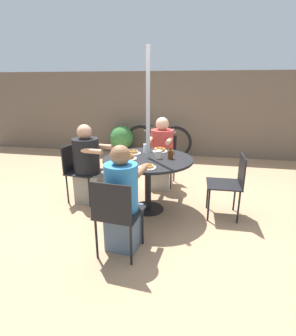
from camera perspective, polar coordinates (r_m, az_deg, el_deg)
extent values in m
plane|color=tan|center=(3.78, 0.00, -8.94)|extent=(12.00, 12.00, 0.00)
cube|color=brown|center=(6.44, 5.38, 11.49)|extent=(10.00, 0.06, 1.98)
cylinder|color=black|center=(3.78, 0.00, -8.83)|extent=(0.44, 0.44, 0.01)
cylinder|color=black|center=(3.63, 0.00, -3.82)|extent=(0.09, 0.09, 0.73)
cylinder|color=black|center=(3.51, 0.00, 1.94)|extent=(1.21, 1.21, 0.03)
cylinder|color=#ADADB2|center=(3.43, 0.00, 7.27)|extent=(0.05, 0.05, 2.15)
cylinder|color=black|center=(4.15, -10.05, -3.34)|extent=(0.02, 0.02, 0.44)
cylinder|color=black|center=(3.86, -12.63, -5.21)|extent=(0.02, 0.02, 0.44)
cylinder|color=black|center=(4.33, -14.37, -2.72)|extent=(0.02, 0.02, 0.44)
cylinder|color=black|center=(4.05, -17.14, -4.45)|extent=(0.02, 0.02, 0.44)
cube|color=black|center=(4.01, -13.79, -0.84)|extent=(0.49, 0.49, 0.02)
cube|color=black|center=(4.07, -16.49, 2.16)|extent=(0.07, 0.41, 0.38)
cube|color=gray|center=(4.04, -12.13, -4.11)|extent=(0.44, 0.41, 0.44)
cylinder|color=black|center=(3.91, -13.31, 2.54)|extent=(0.38, 0.38, 0.52)
sphere|color=tan|center=(3.84, -13.69, 7.64)|extent=(0.21, 0.21, 0.21)
cylinder|color=tan|center=(3.92, -9.91, 4.68)|extent=(0.31, 0.11, 0.07)
cylinder|color=tan|center=(3.66, -12.15, 3.60)|extent=(0.31, 0.11, 0.07)
cylinder|color=black|center=(3.06, -7.92, -11.41)|extent=(0.02, 0.02, 0.44)
cylinder|color=black|center=(2.94, -1.18, -12.53)|extent=(0.02, 0.02, 0.44)
cylinder|color=black|center=(2.78, -11.15, -14.91)|extent=(0.02, 0.02, 0.44)
cylinder|color=black|center=(2.64, -3.73, -16.40)|extent=(0.02, 0.02, 0.44)
cube|color=black|center=(2.73, -6.16, -9.61)|extent=(0.47, 0.47, 0.02)
cube|color=black|center=(2.47, -8.17, -7.58)|extent=(0.41, 0.06, 0.38)
cube|color=slate|center=(2.93, -5.15, -12.65)|extent=(0.36, 0.39, 0.44)
cylinder|color=teal|center=(2.68, -5.84, -4.38)|extent=(0.34, 0.34, 0.51)
sphere|color=brown|center=(2.57, -6.08, 2.78)|extent=(0.20, 0.20, 0.20)
cylinder|color=brown|center=(2.86, -6.97, -0.32)|extent=(0.10, 0.33, 0.07)
cylinder|color=brown|center=(2.76, -1.71, -0.84)|extent=(0.10, 0.33, 0.07)
cylinder|color=black|center=(3.48, 13.05, -7.89)|extent=(0.02, 0.02, 0.44)
cylinder|color=black|center=(3.82, 12.83, -5.49)|extent=(0.02, 0.02, 0.44)
cylinder|color=black|center=(3.52, 19.11, -8.12)|extent=(0.02, 0.02, 0.44)
cylinder|color=black|center=(3.86, 18.33, -5.73)|extent=(0.02, 0.02, 0.44)
cube|color=black|center=(3.58, 16.15, -3.40)|extent=(0.44, 0.44, 0.02)
cube|color=black|center=(3.54, 19.77, -0.51)|extent=(0.03, 0.41, 0.38)
cylinder|color=black|center=(4.40, 4.97, -1.87)|extent=(0.02, 0.02, 0.44)
cylinder|color=black|center=(4.47, 0.30, -1.48)|extent=(0.02, 0.02, 0.44)
cylinder|color=black|center=(4.75, 5.70, -0.40)|extent=(0.02, 0.02, 0.44)
cylinder|color=black|center=(4.81, 1.35, -0.06)|extent=(0.02, 0.02, 0.44)
cube|color=black|center=(4.53, 3.13, 1.84)|extent=(0.46, 0.46, 0.02)
cube|color=black|center=(4.68, 3.67, 4.89)|extent=(0.41, 0.04, 0.38)
cube|color=beige|center=(4.50, 2.79, -1.39)|extent=(0.38, 0.42, 0.44)
cylinder|color=#B73833|center=(4.41, 3.03, 4.87)|extent=(0.38, 0.38, 0.54)
sphere|color=#DBA884|center=(4.34, 3.11, 9.58)|extent=(0.22, 0.22, 0.22)
cylinder|color=#DBA884|center=(4.17, 4.61, 5.91)|extent=(0.09, 0.32, 0.07)
cylinder|color=#DBA884|center=(4.23, 0.50, 6.15)|extent=(0.09, 0.32, 0.07)
cylinder|color=white|center=(3.08, -0.18, 0.06)|extent=(0.21, 0.21, 0.02)
cylinder|color=#AD7A3D|center=(3.07, -0.13, 0.27)|extent=(0.16, 0.16, 0.01)
cylinder|color=#AD7A3D|center=(3.07, -0.14, 0.51)|extent=(0.15, 0.15, 0.01)
ellipsoid|color=brown|center=(3.07, -0.18, 0.65)|extent=(0.12, 0.11, 0.00)
cube|color=#F4E084|center=(3.07, -0.27, 0.79)|extent=(0.03, 0.03, 0.01)
cylinder|color=white|center=(3.71, -3.24, 3.18)|extent=(0.21, 0.21, 0.02)
cylinder|color=#AD7A3D|center=(3.71, -3.20, 3.38)|extent=(0.13, 0.13, 0.01)
cylinder|color=#AD7A3D|center=(3.71, -3.23, 3.56)|extent=(0.13, 0.13, 0.01)
cylinder|color=#AD7A3D|center=(3.70, -3.21, 3.73)|extent=(0.12, 0.12, 0.01)
ellipsoid|color=brown|center=(3.70, -3.25, 3.85)|extent=(0.10, 0.09, 0.00)
cube|color=#F4E084|center=(3.69, -3.16, 3.91)|extent=(0.03, 0.03, 0.01)
cylinder|color=white|center=(3.82, 2.61, 3.63)|extent=(0.21, 0.21, 0.02)
cylinder|color=#AD7A3D|center=(3.82, 2.52, 3.81)|extent=(0.15, 0.15, 0.01)
cylinder|color=#AD7A3D|center=(3.81, 2.54, 3.94)|extent=(0.15, 0.15, 0.01)
cylinder|color=#AD7A3D|center=(3.81, 2.56, 4.09)|extent=(0.16, 0.16, 0.01)
cylinder|color=#AD7A3D|center=(3.81, 2.55, 4.24)|extent=(0.15, 0.15, 0.01)
ellipsoid|color=brown|center=(3.81, 2.63, 4.35)|extent=(0.12, 0.11, 0.00)
cube|color=#F4E084|center=(3.81, 2.64, 4.46)|extent=(0.03, 0.03, 0.01)
cylinder|color=white|center=(3.46, -4.23, 2.04)|extent=(0.21, 0.21, 0.02)
cylinder|color=#AD7A3D|center=(3.45, -4.21, 2.23)|extent=(0.15, 0.15, 0.01)
cylinder|color=#AD7A3D|center=(3.46, -4.31, 2.45)|extent=(0.16, 0.16, 0.01)
cylinder|color=#AD7A3D|center=(3.45, -4.31, 2.60)|extent=(0.16, 0.16, 0.01)
cylinder|color=#AD7A3D|center=(3.45, -4.29, 2.77)|extent=(0.15, 0.15, 0.01)
ellipsoid|color=brown|center=(3.44, -4.25, 2.88)|extent=(0.12, 0.11, 0.00)
cube|color=#F4E084|center=(3.44, -4.29, 2.97)|extent=(0.02, 0.02, 0.01)
cylinder|color=#602D0F|center=(3.47, 4.91, 2.90)|extent=(0.07, 0.07, 0.11)
cylinder|color=#602D0F|center=(3.45, 4.95, 4.15)|extent=(0.03, 0.03, 0.05)
torus|color=#602D0F|center=(3.46, 5.45, 3.13)|extent=(0.05, 0.01, 0.05)
cylinder|color=beige|center=(3.48, 2.29, 2.89)|extent=(0.09, 0.09, 0.10)
cylinder|color=white|center=(3.47, 2.30, 3.73)|extent=(0.09, 0.09, 0.01)
cylinder|color=silver|center=(3.81, -0.15, 4.33)|extent=(0.07, 0.07, 0.11)
cylinder|color=silver|center=(3.72, -0.52, 4.23)|extent=(0.07, 0.07, 0.14)
torus|color=black|center=(6.34, -1.58, 5.89)|extent=(0.77, 0.07, 0.77)
torus|color=black|center=(6.22, 5.98, 5.55)|extent=(0.77, 0.07, 0.77)
cylinder|color=#B2B2B7|center=(6.22, 2.19, 8.09)|extent=(0.68, 0.03, 0.03)
cylinder|color=#B2B2B7|center=(6.22, 3.71, 6.84)|extent=(0.52, 0.03, 0.29)
cylinder|color=#B2B2B7|center=(6.24, 0.28, 8.63)|extent=(0.03, 0.03, 0.10)
ellipsoid|color=black|center=(6.23, 0.29, 9.24)|extent=(0.20, 0.07, 0.04)
cylinder|color=#B2B2B7|center=(6.16, 5.69, 8.57)|extent=(0.03, 0.44, 0.03)
cylinder|color=brown|center=(6.48, -5.67, 3.56)|extent=(0.39, 0.39, 0.21)
sphere|color=#387538|center=(6.40, -5.77, 6.60)|extent=(0.57, 0.57, 0.57)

